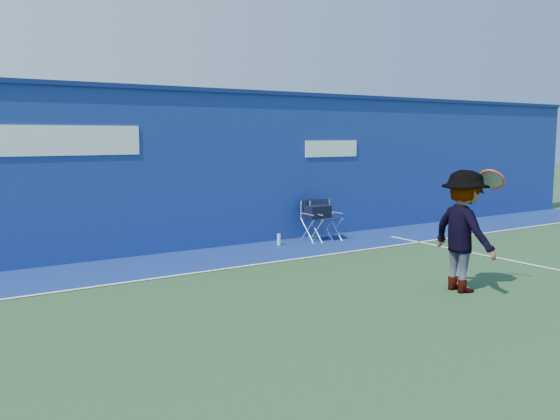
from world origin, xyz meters
TOP-DOWN VIEW (x-y plane):
  - ground at (0.00, 0.00)m, footprint 80.00×80.00m
  - stadium_wall at (-0.00, 5.20)m, footprint 24.00×0.50m
  - out_of_bounds_strip at (0.00, 4.10)m, footprint 24.00×1.80m
  - court_lines at (0.00, 0.60)m, footprint 24.00×12.00m
  - directors_chair_left at (2.90, 4.57)m, footprint 0.51×0.47m
  - directors_chair_right at (3.04, 4.46)m, footprint 0.51×0.46m
  - water_bottle at (1.92, 4.52)m, footprint 0.07×0.07m
  - tennis_player at (2.18, 0.18)m, footprint 0.97×1.18m

SIDE VIEW (x-z plane):
  - ground at x=0.00m, z-range 0.00..0.00m
  - out_of_bounds_strip at x=0.00m, z-range 0.00..0.01m
  - court_lines at x=0.00m, z-range 0.01..0.01m
  - water_bottle at x=1.92m, z-range 0.00..0.24m
  - directors_chair_right at x=3.04m, z-range -0.16..0.70m
  - directors_chair_left at x=2.90m, z-range -0.06..0.79m
  - tennis_player at x=2.18m, z-range 0.00..1.72m
  - stadium_wall at x=0.00m, z-range 0.01..3.09m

